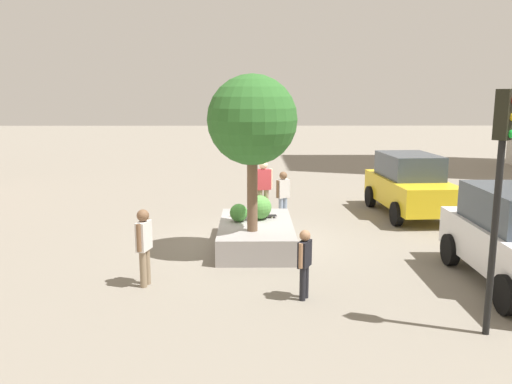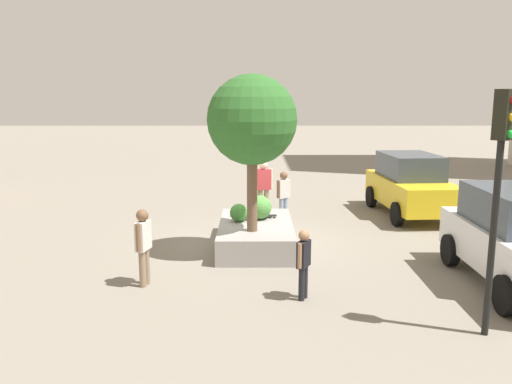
# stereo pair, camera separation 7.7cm
# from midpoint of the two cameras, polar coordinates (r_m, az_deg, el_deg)

# --- Properties ---
(ground_plane) EXTENTS (120.00, 120.00, 0.00)m
(ground_plane) POSITION_cam_midpoint_polar(r_m,az_deg,el_deg) (15.27, -0.66, -5.66)
(ground_plane) COLOR gray
(planter_ledge) EXTENTS (3.82, 2.08, 0.68)m
(planter_ledge) POSITION_cam_midpoint_polar(r_m,az_deg,el_deg) (14.90, -0.15, -4.70)
(planter_ledge) COLOR gray
(planter_ledge) RESTS_ON ground
(plaza_tree) EXTENTS (2.36, 2.36, 4.14)m
(plaza_tree) POSITION_cam_midpoint_polar(r_m,az_deg,el_deg) (13.54, -0.58, 7.84)
(plaza_tree) COLOR brown
(plaza_tree) RESTS_ON planter_ledge
(boxwood_shrub) EXTENTS (0.71, 0.71, 0.71)m
(boxwood_shrub) POSITION_cam_midpoint_polar(r_m,az_deg,el_deg) (15.19, 0.23, -1.70)
(boxwood_shrub) COLOR #4C8C3D
(boxwood_shrub) RESTS_ON planter_ledge
(hedge_clump) EXTENTS (0.52, 0.52, 0.52)m
(hedge_clump) POSITION_cam_midpoint_polar(r_m,az_deg,el_deg) (14.94, -2.06, -2.29)
(hedge_clump) COLOR #3D7A33
(hedge_clump) RESTS_ON planter_ledge
(skateboard) EXTENTS (0.31, 0.82, 0.07)m
(skateboard) POSITION_cam_midpoint_polar(r_m,az_deg,el_deg) (15.42, 0.64, -2.65)
(skateboard) COLOR black
(skateboard) RESTS_ON planter_ledge
(skateboarder) EXTENTS (0.28, 0.55, 1.65)m
(skateboarder) POSITION_cam_midpoint_polar(r_m,az_deg,el_deg) (15.23, 0.65, 0.89)
(skateboarder) COLOR #847056
(skateboarder) RESTS_ON skateboard
(sedan_parked) EXTENTS (4.84, 2.45, 2.20)m
(sedan_parked) POSITION_cam_midpoint_polar(r_m,az_deg,el_deg) (19.47, 16.42, 0.82)
(sedan_parked) COLOR gold
(sedan_parked) RESTS_ON ground
(traffic_light_corner) EXTENTS (0.37, 0.37, 4.37)m
(traffic_light_corner) POSITION_cam_midpoint_polar(r_m,az_deg,el_deg) (9.80, 25.07, 2.08)
(traffic_light_corner) COLOR black
(traffic_light_corner) RESTS_ON ground
(pedestrian_crossing) EXTENTS (0.44, 0.48, 1.72)m
(pedestrian_crossing) POSITION_cam_midpoint_polar(r_m,az_deg,el_deg) (17.74, 2.87, -0.07)
(pedestrian_crossing) COLOR #8C9EB7
(pedestrian_crossing) RESTS_ON ground
(passerby_with_bag) EXTENTS (0.59, 0.30, 1.78)m
(passerby_with_bag) POSITION_cam_midpoint_polar(r_m,az_deg,el_deg) (11.97, -12.39, -5.40)
(passerby_with_bag) COLOR #847056
(passerby_with_bag) RESTS_ON ground
(bystander_watching) EXTENTS (0.46, 0.34, 1.51)m
(bystander_watching) POSITION_cam_midpoint_polar(r_m,az_deg,el_deg) (11.02, 5.16, -7.40)
(bystander_watching) COLOR black
(bystander_watching) RESTS_ON ground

